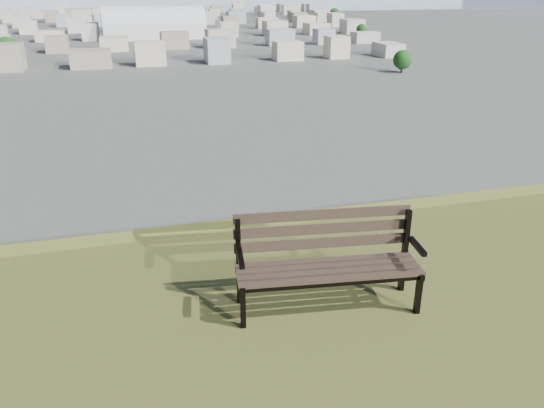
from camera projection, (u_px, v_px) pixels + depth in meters
name	position (u px, v px, depth m)	size (l,w,h in m)	color
park_bench	(327.00, 256.00, 5.10)	(1.82, 0.79, 0.92)	#413425
arena	(154.00, 28.00, 281.52)	(53.41, 24.20, 22.21)	silver
city_blocks	(116.00, 21.00, 361.64)	(395.00, 361.00, 7.00)	beige
city_trees	(67.00, 28.00, 287.57)	(406.52, 387.20, 9.98)	#332519
bay_water	(114.00, 2.00, 811.89)	(2400.00, 700.00, 0.12)	#98B0C2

